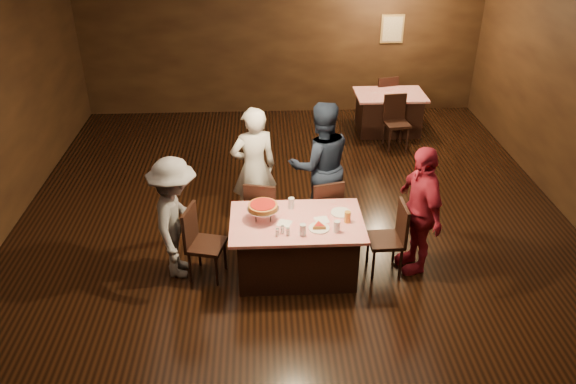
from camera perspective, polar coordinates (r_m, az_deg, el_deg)
The scene contains 23 objects.
room at distance 6.61m, azimuth 1.00°, elevation 9.73°, with size 10.00×10.04×3.02m.
main_table at distance 6.93m, azimuth 0.87°, elevation -5.63°, with size 1.60×1.00×0.77m, color red.
back_table at distance 11.05m, azimuth 10.17°, elevation 7.92°, with size 1.30×0.90×0.77m, color #AD0B10.
chair_far_left at distance 7.50m, azimuth -2.53°, elevation -1.84°, with size 0.42×0.42×0.95m, color black.
chair_far_right at distance 7.54m, azimuth 3.56°, elevation -1.69°, with size 0.42×0.42×0.95m, color black.
chair_end_left at distance 6.91m, azimuth -8.31°, elevation -5.22°, with size 0.42×0.42×0.95m, color black.
chair_end_right at distance 7.03m, azimuth 9.89°, elevation -4.70°, with size 0.42×0.42×0.95m, color black.
chair_back_near at distance 10.38m, azimuth 10.99°, elevation 6.94°, with size 0.42×0.42×0.95m, color black.
chair_back_far at distance 11.56m, azimuth 9.61°, elevation 9.45°, with size 0.42×0.42×0.95m, color black.
diner_white_jacket at distance 7.69m, azimuth -3.48°, elevation 2.43°, with size 0.64×0.42×1.76m, color silver.
diner_navy_hoodie at distance 7.68m, azimuth 3.32°, elevation 2.72°, with size 0.89×0.69×1.83m, color #151D30.
diner_grey_knit at distance 6.86m, azimuth -11.35°, elevation -2.66°, with size 1.02×0.59×1.58m, color slate.
diner_red_shirt at distance 6.99m, azimuth 13.20°, elevation -1.77°, with size 0.98×0.41×1.68m, color maroon.
pizza_stand at distance 6.65m, azimuth -2.56°, elevation -1.49°, with size 0.38×0.38×0.22m.
plate_with_slice at distance 6.57m, azimuth 3.17°, elevation -3.55°, with size 0.25×0.25×0.06m.
plate_empty at distance 6.89m, azimuth 5.39°, elevation -2.10°, with size 0.25×0.25×0.01m, color white.
glass_front_left at distance 6.43m, azimuth 1.51°, elevation -3.85°, with size 0.08×0.08×0.14m, color silver.
glass_front_right at distance 6.51m, azimuth 5.00°, elevation -3.50°, with size 0.08×0.08×0.14m, color silver.
glass_amber at distance 6.70m, azimuth 6.06°, elevation -2.53°, with size 0.08×0.08×0.14m, color #BF7F26.
glass_back at distance 6.93m, azimuth 0.33°, elevation -1.14°, with size 0.08×0.08×0.14m, color silver.
condiments at distance 6.45m, azimuth -0.55°, elevation -3.98°, with size 0.17×0.10×0.09m.
napkin_center at distance 6.74m, azimuth 3.44°, elevation -2.86°, with size 0.16×0.16×0.01m, color white.
napkin_left at distance 6.67m, azimuth -0.37°, elevation -3.20°, with size 0.16×0.16×0.01m, color white.
Camera 1 is at (-0.41, -6.20, 4.39)m, focal length 35.00 mm.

